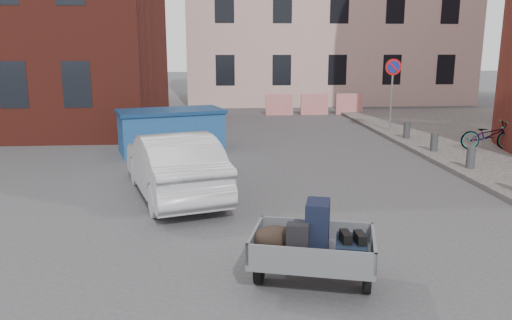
{
  "coord_description": "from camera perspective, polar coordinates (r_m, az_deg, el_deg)",
  "views": [
    {
      "loc": [
        -0.54,
        -8.65,
        3.16
      ],
      "look_at": [
        0.2,
        0.45,
        1.1
      ],
      "focal_mm": 35.0,
      "sensor_mm": 36.0,
      "label": 1
    }
  ],
  "objects": [
    {
      "name": "silver_car",
      "position": [
        10.91,
        -9.42,
        -0.49
      ],
      "size": [
        2.66,
        4.51,
        1.4
      ],
      "primitive_type": "imported",
      "rotation": [
        0.0,
        0.0,
        3.44
      ],
      "color": "#BABCC3",
      "rests_on": "ground"
    },
    {
      "name": "barriers",
      "position": [
        24.27,
        6.69,
        6.33
      ],
      "size": [
        4.7,
        0.18,
        1.0
      ],
      "color": "red",
      "rests_on": "ground"
    },
    {
      "name": "no_parking_sign",
      "position": [
        19.31,
        15.34,
        8.86
      ],
      "size": [
        0.6,
        0.09,
        2.65
      ],
      "color": "gray",
      "rests_on": "sidewalk"
    },
    {
      "name": "bicycle",
      "position": [
        16.78,
        25.03,
        2.59
      ],
      "size": [
        1.71,
        0.72,
        0.87
      ],
      "primitive_type": "imported",
      "rotation": [
        0.0,
        0.0,
        1.48
      ],
      "color": "black",
      "rests_on": "sidewalk"
    },
    {
      "name": "bollards",
      "position": [
        13.99,
        23.34,
        0.25
      ],
      "size": [
        0.22,
        9.02,
        0.55
      ],
      "color": "#3A3A3D",
      "rests_on": "sidewalk"
    },
    {
      "name": "ground",
      "position": [
        9.23,
        -1.03,
        -7.32
      ],
      "size": [
        120.0,
        120.0,
        0.0
      ],
      "primitive_type": "plane",
      "color": "#38383A",
      "rests_on": "ground"
    },
    {
      "name": "trailer",
      "position": [
        6.73,
        6.43,
        -9.65
      ],
      "size": [
        1.83,
        1.96,
        1.2
      ],
      "rotation": [
        0.0,
        0.0,
        -0.27
      ],
      "color": "black",
      "rests_on": "ground"
    },
    {
      "name": "dumpster",
      "position": [
        15.59,
        -9.69,
        3.32
      ],
      "size": [
        3.48,
        2.46,
        1.32
      ],
      "rotation": [
        0.0,
        0.0,
        0.29
      ],
      "color": "#1E5092",
      "rests_on": "ground"
    }
  ]
}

